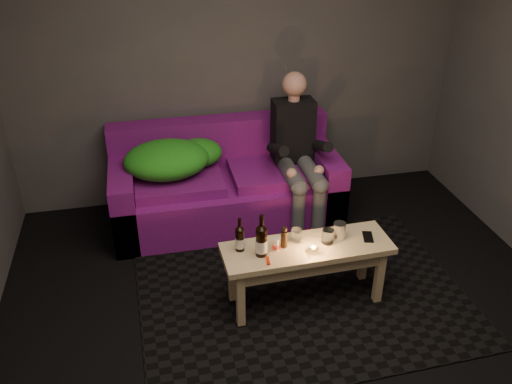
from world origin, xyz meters
TOP-DOWN VIEW (x-y plane):
  - floor at (0.00, 0.00)m, footprint 4.50×4.50m
  - room at (0.00, 0.47)m, footprint 4.50×4.50m
  - rug at (0.14, 0.61)m, footprint 2.38×1.76m
  - sofa at (-0.22, 1.82)m, footprint 1.93×0.87m
  - green_blanket at (-0.66, 1.81)m, footprint 0.85×0.58m
  - person at (0.38, 1.66)m, footprint 0.35×0.80m
  - coffee_table at (0.14, 0.56)m, footprint 1.17×0.40m
  - beer_bottle_a at (-0.31, 0.62)m, footprint 0.06×0.06m
  - beer_bottle_b at (-0.19, 0.53)m, footprint 0.08×0.08m
  - salt_shaker at (-0.08, 0.56)m, footprint 0.05×0.05m
  - pepper_mill at (-0.02, 0.59)m, footprint 0.06×0.06m
  - tumbler_back at (0.08, 0.64)m, footprint 0.08×0.08m
  - tealight at (0.16, 0.49)m, footprint 0.05×0.05m
  - tumbler_front at (0.29, 0.57)m, footprint 0.09×0.09m
  - steel_cup at (0.38, 0.61)m, footprint 0.11×0.11m
  - smartphone at (0.58, 0.57)m, footprint 0.10×0.15m
  - red_lighter at (-0.16, 0.45)m, footprint 0.03×0.08m

SIDE VIEW (x-z plane):
  - floor at x=0.00m, z-range 0.00..0.00m
  - rug at x=0.14m, z-range 0.00..0.01m
  - sofa at x=-0.22m, z-range -0.11..0.72m
  - coffee_table at x=0.14m, z-range 0.15..0.63m
  - smartphone at x=0.58m, z-range 0.48..0.48m
  - red_lighter at x=-0.16m, z-range 0.48..0.49m
  - tealight at x=0.16m, z-range 0.48..0.52m
  - tumbler_back at x=0.08m, z-range 0.48..0.56m
  - salt_shaker at x=-0.08m, z-range 0.48..0.57m
  - tumbler_front at x=0.29m, z-range 0.48..0.58m
  - steel_cup at x=0.38m, z-range 0.48..0.59m
  - pepper_mill at x=-0.02m, z-range 0.48..0.60m
  - beer_bottle_a at x=-0.31m, z-range 0.44..0.69m
  - beer_bottle_b at x=-0.19m, z-range 0.44..0.74m
  - green_blanket at x=-0.66m, z-range 0.48..0.77m
  - person at x=0.38m, z-range 0.02..1.31m
  - room at x=0.00m, z-range -0.61..3.89m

